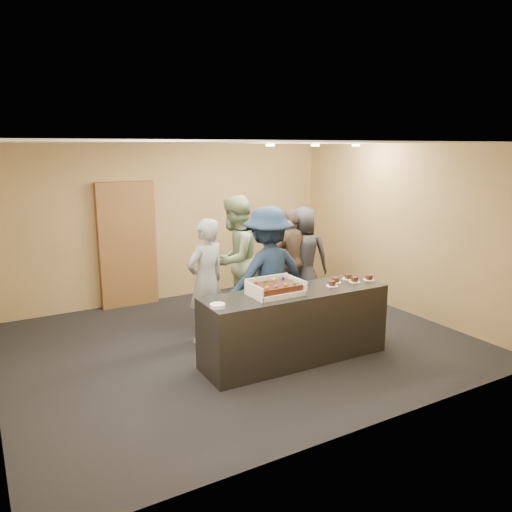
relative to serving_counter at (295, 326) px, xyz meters
name	(u,v)px	position (x,y,z in m)	size (l,w,h in m)	color
room	(238,247)	(-0.36, 0.84, 0.90)	(6.04, 6.00, 2.70)	black
serving_counter	(295,326)	(0.00, 0.00, 0.00)	(2.40, 0.70, 0.90)	black
storage_cabinet	(127,245)	(-1.17, 3.25, 0.60)	(0.95, 0.15, 2.09)	brown
cake_box	(275,291)	(-0.29, 0.02, 0.49)	(0.63, 0.44, 0.19)	white
sheet_cake	(276,287)	(-0.29, 0.00, 0.55)	(0.54, 0.37, 0.11)	#33180B
plate_stack	(218,306)	(-1.11, -0.10, 0.47)	(0.17, 0.17, 0.04)	white
slice_a	(332,284)	(0.54, -0.04, 0.47)	(0.15, 0.15, 0.07)	white
slice_b	(336,281)	(0.68, 0.07, 0.47)	(0.15, 0.15, 0.07)	white
slice_c	(354,280)	(0.91, -0.04, 0.47)	(0.15, 0.15, 0.07)	white
slice_d	(348,277)	(0.94, 0.12, 0.47)	(0.15, 0.15, 0.07)	white
slice_e	(369,278)	(1.15, -0.06, 0.47)	(0.15, 0.15, 0.07)	white
person_server_grey	(206,281)	(-0.70, 1.11, 0.41)	(0.63, 0.41, 1.72)	gray
person_sage_man	(235,260)	(0.01, 1.63, 0.52)	(0.94, 0.74, 1.94)	gray
person_navy_man	(268,275)	(0.04, 0.71, 0.49)	(1.21, 0.70, 1.87)	#192A47
person_brown_extra	(291,260)	(1.05, 1.68, 0.39)	(0.98, 0.41, 1.68)	brown
person_dark_suit	(303,257)	(1.34, 1.74, 0.40)	(0.83, 0.54, 1.70)	#26272B
ceiling_spotlights	(315,145)	(1.24, 1.34, 2.22)	(1.72, 0.12, 0.03)	#FFEAC6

